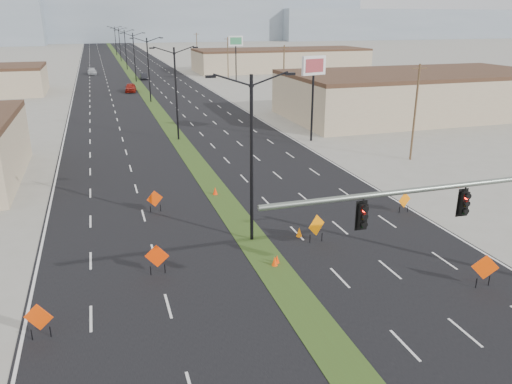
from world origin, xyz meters
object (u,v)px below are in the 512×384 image
object	(u,v)px
streetlight_4	(126,48)
construction_sign_1	(157,257)
pole_sign_east_far	(236,44)
cone_2	(299,232)
streetlight_5	(120,43)
pole_sign_east_near	(314,72)
streetlight_1	(176,91)
streetlight_2	(149,68)
construction_sign_0	(39,318)
construction_sign_4	(485,268)
car_left	(131,88)
streetlight_3	(134,56)
construction_sign_3	(316,226)
construction_sign_2	(155,199)
cone_0	(275,261)
streetlight_0	(252,155)
construction_sign_5	(404,201)
car_mid	(144,76)
car_far	(92,71)
streetlight_6	(115,40)
signal_mast	(496,208)
cone_3	(215,191)

from	to	relation	value
streetlight_4	construction_sign_1	distance (m)	114.93
pole_sign_east_far	cone_2	bearing A→B (deg)	-102.07
streetlight_5	pole_sign_east_near	xyz separation A→B (m)	(14.00, -116.92, 2.04)
streetlight_1	streetlight_5	xyz separation A→B (m)	(0.00, 112.00, 0.00)
streetlight_2	pole_sign_east_far	size ratio (longest dim) A/B	1.06
construction_sign_0	construction_sign_4	xyz separation A→B (m)	(20.99, -2.10, 0.07)
car_left	cone_2	xyz separation A→B (m)	(5.20, -69.16, -0.48)
streetlight_3	cone_2	world-z (taller)	streetlight_3
construction_sign_3	streetlight_2	bearing A→B (deg)	69.92
construction_sign_2	cone_0	world-z (taller)	construction_sign_2
construction_sign_3	pole_sign_east_far	world-z (taller)	pole_sign_east_far
streetlight_0	construction_sign_4	size ratio (longest dim) A/B	5.57
streetlight_3	pole_sign_east_far	size ratio (longest dim) A/B	1.06
construction_sign_5	streetlight_4	bearing A→B (deg)	81.63
pole_sign_east_near	streetlight_2	bearing A→B (deg)	97.54
construction_sign_4	streetlight_4	bearing A→B (deg)	118.40
pole_sign_east_near	pole_sign_east_far	xyz separation A→B (m)	(6.40, 54.68, 0.22)
car_left	car_mid	bearing A→B (deg)	84.76
car_left	pole_sign_east_near	size ratio (longest dim) A/B	0.51
car_left	car_far	size ratio (longest dim) A/B	0.93
streetlight_1	construction_sign_2	bearing A→B (deg)	-103.36
cone_2	construction_sign_5	bearing A→B (deg)	10.63
streetlight_6	car_far	size ratio (longest dim) A/B	2.00
car_far	construction_sign_2	distance (m)	95.69
signal_mast	streetlight_2	bearing A→B (deg)	97.39
streetlight_5	cone_2	world-z (taller)	streetlight_5
streetlight_3	construction_sign_3	distance (m)	85.72
streetlight_3	construction_sign_4	size ratio (longest dim) A/B	5.57
car_mid	pole_sign_east_near	bearing A→B (deg)	-77.77
pole_sign_east_near	construction_sign_1	bearing A→B (deg)	-143.41
streetlight_4	streetlight_2	bearing A→B (deg)	-90.00
streetlight_1	construction_sign_5	distance (m)	29.57
signal_mast	construction_sign_5	distance (m)	12.17
streetlight_6	construction_sign_2	size ratio (longest dim) A/B	6.33
streetlight_6	cone_2	xyz separation A→B (m)	(2.95, -168.47, -5.11)
streetlight_1	streetlight_2	size ratio (longest dim) A/B	1.00
streetlight_6	cone_0	xyz separation A→B (m)	(0.18, -171.70, -5.12)
construction_sign_2	cone_3	size ratio (longest dim) A/B	2.45
construction_sign_1	construction_sign_5	xyz separation A→B (m)	(17.56, 3.83, -0.13)
signal_mast	streetlight_2	world-z (taller)	streetlight_2
streetlight_5	construction_sign_1	world-z (taller)	streetlight_5
pole_sign_east_far	streetlight_1	bearing A→B (deg)	-111.79
cone_2	signal_mast	bearing A→B (deg)	-59.56
car_far	construction_sign_2	size ratio (longest dim) A/B	3.16
streetlight_5	construction_sign_1	size ratio (longest dim) A/B	5.83
pole_sign_east_far	streetlight_4	bearing A→B (deg)	121.28
construction_sign_3	construction_sign_4	bearing A→B (deg)	-75.46
cone_2	pole_sign_east_near	size ratio (longest dim) A/B	0.07
construction_sign_1	construction_sign_5	world-z (taller)	construction_sign_1
streetlight_2	construction_sign_5	size ratio (longest dim) A/B	6.65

